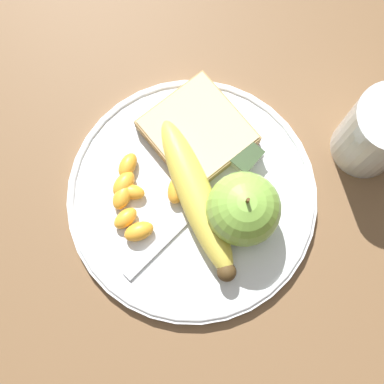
{
  "coord_description": "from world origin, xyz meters",
  "views": [
    {
      "loc": [
        -0.08,
        0.1,
        0.59
      ],
      "look_at": [
        0.0,
        0.0,
        0.03
      ],
      "focal_mm": 50.0,
      "sensor_mm": 36.0,
      "label": 1
    }
  ],
  "objects_px": {
    "plate": "(192,197)",
    "fork": "(196,208)",
    "apple": "(243,209)",
    "juice_glass": "(376,134)",
    "banana": "(196,199)",
    "jam_packet": "(241,154)",
    "bread_slice": "(197,132)"
  },
  "relations": [
    {
      "from": "juice_glass",
      "to": "bread_slice",
      "type": "distance_m",
      "value": 0.19
    },
    {
      "from": "jam_packet",
      "to": "juice_glass",
      "type": "bearing_deg",
      "value": -133.14
    },
    {
      "from": "banana",
      "to": "jam_packet",
      "type": "distance_m",
      "value": 0.07
    },
    {
      "from": "plate",
      "to": "jam_packet",
      "type": "bearing_deg",
      "value": -98.98
    },
    {
      "from": "plate",
      "to": "fork",
      "type": "distance_m",
      "value": 0.02
    },
    {
      "from": "apple",
      "to": "bread_slice",
      "type": "xyz_separation_m",
      "value": [
        0.1,
        -0.04,
        -0.03
      ]
    },
    {
      "from": "bread_slice",
      "to": "fork",
      "type": "relative_size",
      "value": 0.67
    },
    {
      "from": "plate",
      "to": "bread_slice",
      "type": "distance_m",
      "value": 0.07
    },
    {
      "from": "plate",
      "to": "fork",
      "type": "xyz_separation_m",
      "value": [
        -0.01,
        0.01,
        0.01
      ]
    },
    {
      "from": "juice_glass",
      "to": "fork",
      "type": "distance_m",
      "value": 0.21
    },
    {
      "from": "plate",
      "to": "banana",
      "type": "bearing_deg",
      "value": 161.87
    },
    {
      "from": "plate",
      "to": "jam_packet",
      "type": "xyz_separation_m",
      "value": [
        -0.01,
        -0.07,
        0.01
      ]
    },
    {
      "from": "plate",
      "to": "banana",
      "type": "xyz_separation_m",
      "value": [
        -0.01,
        0.0,
        0.02
      ]
    },
    {
      "from": "plate",
      "to": "apple",
      "type": "height_order",
      "value": "apple"
    },
    {
      "from": "juice_glass",
      "to": "apple",
      "type": "height_order",
      "value": "juice_glass"
    },
    {
      "from": "plate",
      "to": "jam_packet",
      "type": "relative_size",
      "value": 6.86
    },
    {
      "from": "jam_packet",
      "to": "apple",
      "type": "bearing_deg",
      "value": 130.06
    },
    {
      "from": "juice_glass",
      "to": "banana",
      "type": "bearing_deg",
      "value": 60.36
    },
    {
      "from": "apple",
      "to": "jam_packet",
      "type": "xyz_separation_m",
      "value": [
        0.04,
        -0.05,
        -0.03
      ]
    },
    {
      "from": "apple",
      "to": "jam_packet",
      "type": "distance_m",
      "value": 0.07
    },
    {
      "from": "banana",
      "to": "jam_packet",
      "type": "height_order",
      "value": "banana"
    },
    {
      "from": "jam_packet",
      "to": "bread_slice",
      "type": "bearing_deg",
      "value": 13.24
    },
    {
      "from": "plate",
      "to": "bread_slice",
      "type": "xyz_separation_m",
      "value": [
        0.04,
        -0.06,
        0.02
      ]
    },
    {
      "from": "banana",
      "to": "fork",
      "type": "bearing_deg",
      "value": 126.87
    },
    {
      "from": "juice_glass",
      "to": "fork",
      "type": "relative_size",
      "value": 0.57
    },
    {
      "from": "banana",
      "to": "bread_slice",
      "type": "bearing_deg",
      "value": -50.25
    },
    {
      "from": "fork",
      "to": "juice_glass",
      "type": "bearing_deg",
      "value": -24.18
    },
    {
      "from": "apple",
      "to": "fork",
      "type": "height_order",
      "value": "apple"
    },
    {
      "from": "plate",
      "to": "fork",
      "type": "relative_size",
      "value": 1.56
    },
    {
      "from": "plate",
      "to": "juice_glass",
      "type": "distance_m",
      "value": 0.21
    },
    {
      "from": "bread_slice",
      "to": "fork",
      "type": "distance_m",
      "value": 0.08
    },
    {
      "from": "apple",
      "to": "fork",
      "type": "distance_m",
      "value": 0.06
    }
  ]
}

